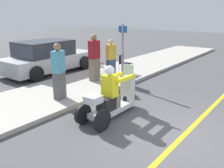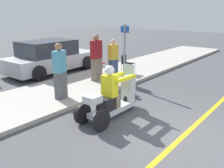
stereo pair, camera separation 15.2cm
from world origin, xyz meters
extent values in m
plane|color=#4C4C4F|center=(0.00, 0.00, 0.00)|extent=(60.00, 60.00, 0.00)
cube|color=gold|center=(0.01, 0.00, 0.00)|extent=(24.00, 0.12, 0.01)
cube|color=#B2ADA3|center=(0.00, 4.60, 0.06)|extent=(28.00, 2.80, 0.12)
cylinder|color=black|center=(0.85, 1.96, 0.26)|extent=(0.53, 0.10, 0.53)
cylinder|color=black|center=(-0.78, 1.65, 0.26)|extent=(0.53, 0.10, 0.53)
cylinder|color=black|center=(-0.78, 2.28, 0.26)|extent=(0.53, 0.10, 0.53)
cube|color=silver|center=(0.01, 1.96, 0.21)|extent=(1.50, 0.44, 0.13)
cube|color=black|center=(-0.14, 1.96, 0.45)|extent=(0.60, 0.35, 0.35)
cube|color=silver|center=(0.75, 1.96, 0.58)|extent=(0.24, 0.35, 0.88)
cube|color=silver|center=(0.77, 1.96, 1.17)|extent=(0.03, 0.32, 0.30)
cube|color=silver|center=(-0.74, 1.96, 0.72)|extent=(0.36, 0.35, 0.18)
cube|color=yellow|center=(-0.09, 1.96, 0.90)|extent=(0.26, 0.38, 0.55)
sphere|color=white|center=(-0.09, 1.96, 1.31)|extent=(0.26, 0.26, 0.26)
cube|color=gray|center=(0.04, 1.84, 0.45)|extent=(0.14, 0.14, 0.35)
cube|color=gray|center=(0.04, 2.08, 0.45)|extent=(0.14, 0.14, 0.35)
cube|color=yellow|center=(0.33, 1.76, 1.04)|extent=(0.84, 0.09, 0.09)
cube|color=yellow|center=(0.33, 2.16, 1.04)|extent=(0.84, 0.09, 0.09)
cube|color=#726656|center=(2.20, 4.48, 0.56)|extent=(0.39, 0.27, 0.87)
cube|color=maroon|center=(2.20, 4.48, 1.34)|extent=(0.43, 0.27, 0.69)
sphere|color=#9E704C|center=(2.20, 4.48, 1.80)|extent=(0.24, 0.24, 0.24)
cube|color=#515156|center=(-0.05, 3.95, 0.54)|extent=(0.42, 0.34, 0.84)
cube|color=#4C99B7|center=(-0.05, 3.95, 1.29)|extent=(0.46, 0.35, 0.66)
sphere|color=#9E704C|center=(-0.05, 3.95, 1.73)|extent=(0.23, 0.23, 0.23)
cube|color=#38476B|center=(2.94, 4.24, 0.50)|extent=(0.37, 0.29, 0.76)
cube|color=gold|center=(2.94, 4.24, 1.18)|extent=(0.41, 0.30, 0.60)
sphere|color=beige|center=(2.94, 4.24, 1.58)|extent=(0.21, 0.21, 0.21)
cylinder|color=#A5A8AD|center=(3.68, 3.88, 0.34)|extent=(0.02, 0.02, 0.44)
cylinder|color=#A5A8AD|center=(4.12, 3.95, 0.34)|extent=(0.02, 0.02, 0.44)
cylinder|color=#A5A8AD|center=(3.62, 4.32, 0.34)|extent=(0.02, 0.02, 0.44)
cylinder|color=#A5A8AD|center=(4.05, 4.38, 0.34)|extent=(0.02, 0.02, 0.44)
cube|color=#232326|center=(3.87, 4.13, 0.57)|extent=(0.50, 0.50, 0.02)
cube|color=#232326|center=(3.83, 4.35, 0.75)|extent=(0.44, 0.09, 0.38)
cylinder|color=#A5A8AD|center=(2.96, 4.92, 0.34)|extent=(0.02, 0.02, 0.44)
cylinder|color=#A5A8AD|center=(3.39, 4.97, 0.34)|extent=(0.02, 0.02, 0.44)
cylinder|color=#A5A8AD|center=(2.90, 5.35, 0.34)|extent=(0.02, 0.02, 0.44)
cylinder|color=#A5A8AD|center=(3.34, 5.41, 0.34)|extent=(0.02, 0.02, 0.44)
cube|color=maroon|center=(3.15, 5.16, 0.57)|extent=(0.49, 0.49, 0.02)
cube|color=maroon|center=(3.12, 5.38, 0.75)|extent=(0.44, 0.08, 0.38)
cube|color=silver|center=(2.38, 7.45, 0.49)|extent=(4.34, 1.82, 0.64)
cube|color=#2D333D|center=(2.17, 7.45, 1.14)|extent=(2.39, 1.63, 0.66)
cylinder|color=black|center=(3.79, 6.54, 0.32)|extent=(0.64, 0.22, 0.64)
cylinder|color=black|center=(3.79, 8.36, 0.32)|extent=(0.64, 0.22, 0.64)
cylinder|color=black|center=(0.97, 6.54, 0.32)|extent=(0.64, 0.22, 0.64)
cylinder|color=black|center=(0.97, 8.36, 0.32)|extent=(0.64, 0.22, 0.64)
cylinder|color=gray|center=(2.62, 3.45, 1.22)|extent=(0.08, 0.08, 2.20)
cube|color=#1E51AD|center=(2.62, 3.45, 2.12)|extent=(0.02, 0.36, 0.24)
camera|label=1|loc=(-4.96, -1.80, 2.75)|focal=40.00mm
camera|label=2|loc=(-4.87, -1.92, 2.75)|focal=40.00mm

